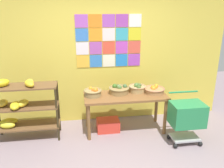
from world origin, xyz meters
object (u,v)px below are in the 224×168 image
at_px(fruit_basket_back_right, 119,90).
at_px(banana_shelf_unit, 20,106).
at_px(display_table, 125,100).
at_px(fruit_basket_right, 93,92).
at_px(shopping_cart, 187,116).
at_px(fruit_basket_centre, 137,88).
at_px(fruit_basket_left, 154,90).
at_px(produce_crate_under_table, 108,125).

bearing_deg(fruit_basket_back_right, banana_shelf_unit, -176.03).
relative_size(display_table, fruit_basket_right, 4.63).
bearing_deg(shopping_cart, fruit_basket_back_right, 150.89).
relative_size(fruit_basket_back_right, fruit_basket_centre, 1.17).
height_order(fruit_basket_left, fruit_basket_centre, fruit_basket_centre).
bearing_deg(produce_crate_under_table, fruit_basket_back_right, 19.00).
bearing_deg(fruit_basket_right, produce_crate_under_table, -2.14).
distance_m(banana_shelf_unit, shopping_cart, 2.85).
xyz_separation_m(fruit_basket_back_right, fruit_basket_centre, (0.35, 0.02, 0.00)).
height_order(banana_shelf_unit, shopping_cart, banana_shelf_unit).
relative_size(fruit_basket_left, fruit_basket_back_right, 1.02).
bearing_deg(fruit_basket_left, banana_shelf_unit, -178.66).
relative_size(display_table, fruit_basket_back_right, 3.99).
xyz_separation_m(display_table, fruit_basket_right, (-0.59, 0.04, 0.17)).
height_order(fruit_basket_left, fruit_basket_right, fruit_basket_right).
relative_size(banana_shelf_unit, fruit_basket_right, 3.43).
bearing_deg(fruit_basket_left, fruit_basket_centre, 164.24).
height_order(banana_shelf_unit, display_table, banana_shelf_unit).
bearing_deg(shopping_cart, fruit_basket_right, 162.16).
bearing_deg(fruit_basket_right, fruit_basket_back_right, 7.63).
distance_m(display_table, fruit_basket_left, 0.58).
height_order(fruit_basket_back_right, shopping_cart, fruit_basket_back_right).
relative_size(fruit_basket_left, shopping_cart, 0.44).
distance_m(banana_shelf_unit, fruit_basket_right, 1.28).
relative_size(fruit_basket_centre, shopping_cart, 0.37).
xyz_separation_m(fruit_basket_back_right, shopping_cart, (1.04, -0.69, -0.28)).
bearing_deg(banana_shelf_unit, fruit_basket_back_right, 3.97).
xyz_separation_m(fruit_basket_left, fruit_basket_right, (-1.14, 0.00, 0.02)).
relative_size(fruit_basket_back_right, fruit_basket_right, 1.16).
bearing_deg(fruit_basket_left, fruit_basket_right, 179.98).
bearing_deg(display_table, fruit_basket_left, 4.40).
height_order(fruit_basket_centre, produce_crate_under_table, fruit_basket_centre).
xyz_separation_m(fruit_basket_right, fruit_basket_centre, (0.84, 0.08, 0.00)).
bearing_deg(shopping_cart, display_table, 152.69).
relative_size(fruit_basket_left, fruit_basket_centre, 1.20).
xyz_separation_m(display_table, fruit_basket_centre, (0.25, 0.13, 0.17)).
bearing_deg(display_table, produce_crate_under_table, 174.04).
bearing_deg(produce_crate_under_table, fruit_basket_centre, 9.42).
bearing_deg(produce_crate_under_table, display_table, -5.96).
distance_m(fruit_basket_right, produce_crate_under_table, 0.73).
bearing_deg(fruit_basket_centre, produce_crate_under_table, -170.58).
bearing_deg(banana_shelf_unit, fruit_basket_centre, 3.85).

